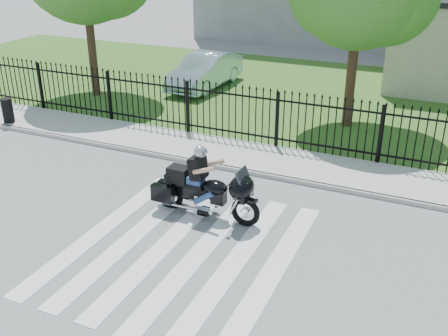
% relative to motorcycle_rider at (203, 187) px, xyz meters
% --- Properties ---
extents(ground, '(120.00, 120.00, 0.00)m').
position_rel_motorcycle_rider_xyz_m(ground, '(0.23, -1.48, -0.73)').
color(ground, slate).
rests_on(ground, ground).
extents(crosswalk, '(5.00, 5.50, 0.01)m').
position_rel_motorcycle_rider_xyz_m(crosswalk, '(0.23, -1.48, -0.72)').
color(crosswalk, silver).
rests_on(crosswalk, ground).
extents(sidewalk, '(40.00, 2.00, 0.12)m').
position_rel_motorcycle_rider_xyz_m(sidewalk, '(0.23, 3.52, -0.67)').
color(sidewalk, '#ADAAA3').
rests_on(sidewalk, ground).
extents(curb, '(40.00, 0.12, 0.12)m').
position_rel_motorcycle_rider_xyz_m(curb, '(0.23, 2.52, -0.67)').
color(curb, '#ADAAA3').
rests_on(curb, ground).
extents(grass_strip, '(40.00, 12.00, 0.02)m').
position_rel_motorcycle_rider_xyz_m(grass_strip, '(0.23, 10.52, -0.72)').
color(grass_strip, '#34591E').
rests_on(grass_strip, ground).
extents(iron_fence, '(26.00, 0.04, 1.80)m').
position_rel_motorcycle_rider_xyz_m(iron_fence, '(0.23, 4.52, 0.18)').
color(iron_fence, black).
rests_on(iron_fence, ground).
extents(motorcycle_rider, '(2.69, 0.82, 1.78)m').
position_rel_motorcycle_rider_xyz_m(motorcycle_rider, '(0.00, 0.00, 0.00)').
color(motorcycle_rider, black).
rests_on(motorcycle_rider, ground).
extents(parked_car, '(1.68, 4.34, 1.41)m').
position_rel_motorcycle_rider_xyz_m(parked_car, '(-4.71, 9.75, -0.00)').
color(parked_car, '#A9C7D5').
rests_on(parked_car, grass_strip).
extents(litter_bin, '(0.42, 0.42, 0.82)m').
position_rel_motorcycle_rider_xyz_m(litter_bin, '(-8.75, 2.83, -0.20)').
color(litter_bin, black).
rests_on(litter_bin, sidewalk).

